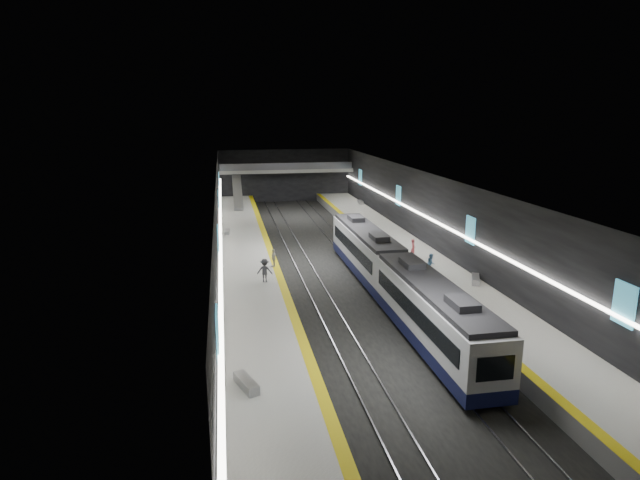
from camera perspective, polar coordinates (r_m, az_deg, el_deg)
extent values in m
plane|color=black|center=(49.74, 0.97, -2.46)|extent=(70.00, 70.00, 0.00)
cube|color=beige|center=(48.13, 1.01, 6.73)|extent=(20.00, 70.00, 0.04)
cube|color=black|center=(47.86, -10.84, 1.59)|extent=(0.04, 70.00, 8.00)
cube|color=black|center=(51.65, 11.94, 2.42)|extent=(0.04, 70.00, 8.00)
cube|color=black|center=(82.96, -3.80, 6.88)|extent=(20.00, 0.04, 8.00)
cube|color=black|center=(18.06, 25.01, -20.85)|extent=(20.00, 0.04, 8.00)
cube|color=slate|center=(48.74, -7.71, -2.31)|extent=(5.00, 70.00, 1.00)
cube|color=#A0A09B|center=(48.60, -7.73, -1.74)|extent=(5.00, 70.00, 0.02)
cube|color=#DCC40B|center=(48.74, -5.15, -1.61)|extent=(0.60, 70.00, 0.02)
cube|color=slate|center=(51.56, 9.18, -1.47)|extent=(5.00, 70.00, 1.00)
cube|color=#A0A09B|center=(51.43, 9.20, -0.93)|extent=(5.00, 70.00, 0.02)
cube|color=#DCC40B|center=(50.74, 6.85, -1.03)|extent=(0.60, 70.00, 0.02)
cube|color=gray|center=(49.22, -2.71, -2.58)|extent=(0.08, 70.00, 0.12)
cube|color=gray|center=(49.42, -1.06, -2.49)|extent=(0.08, 70.00, 0.12)
cube|color=gray|center=(50.09, 2.97, -2.29)|extent=(0.08, 70.00, 0.12)
cube|color=gray|center=(50.43, 4.56, -2.20)|extent=(0.08, 70.00, 0.12)
cube|color=#10153E|center=(33.17, 11.80, -9.88)|extent=(2.65, 15.00, 0.80)
cube|color=silver|center=(32.55, 11.94, -7.21)|extent=(2.65, 15.00, 2.50)
cube|color=black|center=(32.09, 12.06, -4.88)|extent=(2.44, 14.25, 0.30)
cube|color=black|center=(32.54, 11.94, -7.13)|extent=(2.69, 13.20, 1.00)
cube|color=black|center=(26.38, 18.21, -12.91)|extent=(1.85, 0.05, 1.20)
cube|color=#10153E|center=(46.54, 4.91, -2.69)|extent=(2.65, 15.00, 0.80)
cube|color=silver|center=(46.11, 4.96, -0.72)|extent=(2.65, 15.00, 2.50)
cube|color=black|center=(45.78, 4.99, 0.97)|extent=(2.44, 14.25, 0.30)
cube|color=black|center=(46.09, 4.96, -0.66)|extent=(2.69, 13.20, 1.00)
cube|color=black|center=(39.19, 7.84, -3.49)|extent=(1.85, 0.05, 1.20)
cube|color=#41A4C4|center=(23.76, -10.88, -9.76)|extent=(0.10, 1.50, 2.20)
cube|color=#41A4C4|center=(39.95, -10.79, -0.08)|extent=(0.10, 1.50, 2.20)
cube|color=#41A4C4|center=(57.60, -10.75, 4.13)|extent=(0.10, 1.50, 2.20)
cube|color=#41A4C4|center=(74.42, -10.73, 6.27)|extent=(0.10, 1.50, 2.20)
cube|color=#41A4C4|center=(30.63, 29.70, -5.96)|extent=(0.10, 1.50, 2.20)
cube|color=#41A4C4|center=(44.38, 15.74, 1.02)|extent=(0.10, 1.50, 2.20)
cube|color=#41A4C4|center=(60.76, 8.36, 4.72)|extent=(0.10, 1.50, 2.20)
cube|color=#41A4C4|center=(76.89, 4.31, 6.70)|extent=(0.10, 1.50, 2.20)
cube|color=white|center=(47.90, -10.59, 1.36)|extent=(0.25, 68.60, 0.12)
cube|color=white|center=(51.61, 11.73, 2.20)|extent=(0.25, 68.60, 0.12)
cube|color=gray|center=(80.87, -3.64, 7.42)|extent=(20.00, 3.00, 0.50)
cube|color=#47474C|center=(79.36, -3.53, 7.84)|extent=(19.60, 0.08, 1.00)
cube|color=#99999E|center=(73.68, -8.79, 5.02)|extent=(1.20, 7.50, 3.92)
cube|color=#99999E|center=(26.46, -7.87, -14.92)|extent=(1.20, 2.06, 0.49)
cube|color=#99999E|center=(57.85, -9.87, 0.88)|extent=(0.60, 1.69, 0.40)
cube|color=#99999E|center=(42.63, 16.25, -4.06)|extent=(1.35, 2.05, 0.49)
cube|color=#99999E|center=(75.33, 4.34, 4.04)|extent=(0.57, 1.85, 0.45)
imported|color=#AD404A|center=(48.18, 9.90, -0.93)|extent=(0.57, 0.71, 1.70)
imported|color=#517FB0|center=(44.35, 11.77, -2.41)|extent=(0.86, 0.93, 1.52)
imported|color=silver|center=(44.98, -4.98, -1.94)|extent=(0.56, 0.95, 1.52)
imported|color=#3A3A41|center=(41.06, -5.91, -3.27)|extent=(1.30, 0.94, 1.82)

